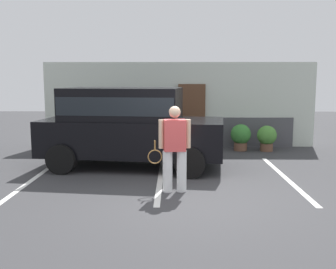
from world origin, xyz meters
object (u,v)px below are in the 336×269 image
Objects in this scene: potted_plant_secondary at (267,137)px; potted_plant_by_porch at (241,136)px; parked_suv at (129,123)px; tennis_player_man at (174,148)px.

potted_plant_by_porch is at bearing 174.51° from potted_plant_secondary.
parked_suv reaches higher than potted_plant_secondary.
tennis_player_man is (1.17, -2.24, -0.24)m from parked_suv.
potted_plant_by_porch reaches higher than potted_plant_secondary.
parked_suv is at bearing -143.65° from potted_plant_by_porch.
tennis_player_man is 2.15× the size of potted_plant_secondary.
parked_suv is at bearing -68.27° from tennis_player_man.
potted_plant_by_porch is at bearing 43.19° from parked_suv.
parked_suv is 5.67× the size of potted_plant_by_porch.
tennis_player_man reaches higher than potted_plant_secondary.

